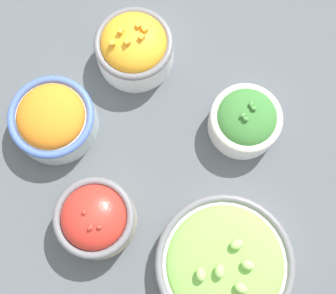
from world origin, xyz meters
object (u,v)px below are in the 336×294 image
(bowl_squash, at_px, (134,47))
(bowl_carrots, at_px, (53,119))
(bowl_lettuce, at_px, (224,264))
(bowl_cherry_tomatoes, at_px, (95,218))
(bowl_broccoli, at_px, (245,120))

(bowl_squash, bearing_deg, bowl_carrots, 76.29)
(bowl_lettuce, xyz_separation_m, bowl_cherry_tomatoes, (0.20, 0.05, 0.01))
(bowl_carrots, xyz_separation_m, bowl_broccoli, (-0.26, -0.16, -0.00))
(bowl_squash, height_order, bowl_broccoli, bowl_squash)
(bowl_squash, height_order, bowl_cherry_tomatoes, bowl_squash)
(bowl_lettuce, height_order, bowl_carrots, bowl_carrots)
(bowl_lettuce, relative_size, bowl_broccoli, 1.82)
(bowl_broccoli, bearing_deg, bowl_lettuce, 112.93)
(bowl_squash, distance_m, bowl_lettuce, 0.37)
(bowl_broccoli, bearing_deg, bowl_cherry_tomatoes, 66.52)
(bowl_lettuce, height_order, bowl_cherry_tomatoes, bowl_cherry_tomatoes)
(bowl_lettuce, bearing_deg, bowl_carrots, -7.18)
(bowl_cherry_tomatoes, relative_size, bowl_broccoli, 1.06)
(bowl_squash, relative_size, bowl_broccoli, 1.13)
(bowl_squash, distance_m, bowl_broccoli, 0.22)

